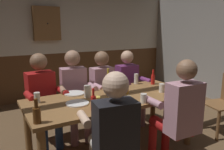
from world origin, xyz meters
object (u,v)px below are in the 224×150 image
at_px(pint_glass_1, 116,84).
at_px(pint_glass_5, 143,98).
at_px(pint_glass_0, 121,100).
at_px(pint_glass_2, 37,98).
at_px(person_2, 104,87).
at_px(person_4, 113,129).
at_px(bottle_2, 153,79).
at_px(pint_glass_8, 136,79).
at_px(pint_glass_3, 97,101).
at_px(person_0, 42,95).
at_px(pint_glass_6, 162,88).
at_px(plate_1, 74,93).
at_px(wall_dart_cabinet, 47,24).
at_px(person_3, 129,84).
at_px(bottle_1, 37,114).
at_px(plate_0, 77,103).
at_px(bottle_0, 108,81).
at_px(table_candle, 129,99).
at_px(pint_glass_4, 126,89).
at_px(person_5, 178,111).
at_px(bottle_3, 93,102).
at_px(person_1, 75,90).
at_px(pint_glass_7, 87,91).
at_px(dining_table, 113,103).

height_order(pint_glass_1, pint_glass_5, pint_glass_1).
distance_m(pint_glass_0, pint_glass_2, 0.95).
bearing_deg(person_2, person_4, 62.83).
height_order(bottle_2, pint_glass_1, bottle_2).
bearing_deg(pint_glass_8, pint_glass_2, -174.69).
xyz_separation_m(bottle_2, pint_glass_3, (-1.15, -0.44, -0.03)).
bearing_deg(pint_glass_0, pint_glass_2, 142.98).
distance_m(person_2, pint_glass_8, 0.51).
bearing_deg(person_0, pint_glass_6, 144.19).
distance_m(plate_1, pint_glass_1, 0.61).
distance_m(pint_glass_2, wall_dart_cabinet, 2.61).
bearing_deg(bottle_2, person_3, 105.71).
relative_size(person_2, plate_1, 4.73).
height_order(bottle_1, pint_glass_8, bottle_1).
height_order(person_2, bottle_2, person_2).
xyz_separation_m(person_2, plate_0, (-0.72, -0.71, 0.07)).
height_order(bottle_0, bottle_1, bottle_0).
distance_m(table_candle, pint_glass_0, 0.16).
bearing_deg(pint_glass_4, person_0, 144.82).
height_order(bottle_0, pint_glass_2, bottle_0).
height_order(person_3, pint_glass_6, person_3).
xyz_separation_m(person_5, pint_glass_2, (-1.29, 0.90, 0.11)).
bearing_deg(person_4, plate_0, 106.06).
bearing_deg(pint_glass_4, bottle_3, -152.76).
bearing_deg(table_candle, person_1, 106.85).
distance_m(pint_glass_8, wall_dart_cabinet, 2.47).
height_order(bottle_0, pint_glass_6, bottle_0).
bearing_deg(pint_glass_4, pint_glass_6, -23.58).
distance_m(pint_glass_3, pint_glass_4, 0.59).
bearing_deg(bottle_3, bottle_1, -175.51).
bearing_deg(bottle_1, person_2, 39.49).
bearing_deg(person_2, bottle_1, 37.93).
bearing_deg(bottle_3, person_4, -89.92).
height_order(plate_1, pint_glass_8, pint_glass_8).
distance_m(person_0, pint_glass_8, 1.36).
bearing_deg(pint_glass_8, pint_glass_7, -165.49).
distance_m(bottle_3, wall_dart_cabinet, 3.00).
bearing_deg(person_1, pint_glass_3, 91.67).
bearing_deg(plate_1, pint_glass_3, -85.17).
height_order(person_2, plate_0, person_2).
height_order(person_2, bottle_1, person_2).
height_order(bottle_2, pint_glass_2, bottle_2).
xyz_separation_m(bottle_1, pint_glass_1, (1.21, 0.65, -0.02)).
distance_m(bottle_2, pint_glass_4, 0.65).
xyz_separation_m(dining_table, person_0, (-0.70, 0.67, 0.04)).
height_order(person_1, wall_dart_cabinet, wall_dart_cabinet).
xyz_separation_m(table_candle, bottle_3, (-0.45, -0.01, 0.04)).
height_order(person_4, plate_1, person_4).
distance_m(person_0, person_1, 0.46).
relative_size(table_candle, bottle_0, 0.27).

